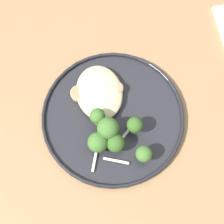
# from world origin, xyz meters

# --- Properties ---
(ground) EXTENTS (6.00, 6.00, 0.00)m
(ground) POSITION_xyz_m (0.00, 0.00, 0.00)
(ground) COLOR #47423D
(wooden_dining_table) EXTENTS (1.40, 1.00, 0.74)m
(wooden_dining_table) POSITION_xyz_m (0.00, 0.00, 0.66)
(wooden_dining_table) COLOR #9E754C
(wooden_dining_table) RESTS_ON ground
(dinner_plate) EXTENTS (0.29, 0.29, 0.02)m
(dinner_plate) POSITION_xyz_m (0.00, -0.04, 0.75)
(dinner_plate) COLOR #232328
(dinner_plate) RESTS_ON wooden_dining_table
(noodle_bed) EXTENTS (0.12, 0.10, 0.03)m
(noodle_bed) POSITION_xyz_m (0.05, -0.02, 0.76)
(noodle_bed) COLOR beige
(noodle_bed) RESTS_ON dinner_plate
(seared_scallop_rear_pale) EXTENTS (0.03, 0.03, 0.01)m
(seared_scallop_rear_pale) POSITION_xyz_m (0.06, -0.01, 0.76)
(seared_scallop_rear_pale) COLOR beige
(seared_scallop_rear_pale) RESTS_ON dinner_plate
(seared_scallop_left_edge) EXTENTS (0.03, 0.03, 0.02)m
(seared_scallop_left_edge) POSITION_xyz_m (0.05, -0.06, 0.76)
(seared_scallop_left_edge) COLOR #E5C689
(seared_scallop_left_edge) RESTS_ON dinner_plate
(seared_scallop_tiny_bay) EXTENTS (0.03, 0.03, 0.01)m
(seared_scallop_tiny_bay) POSITION_xyz_m (-0.00, -0.02, 0.76)
(seared_scallop_tiny_bay) COLOR beige
(seared_scallop_tiny_bay) RESTS_ON dinner_plate
(seared_scallop_half_hidden) EXTENTS (0.03, 0.03, 0.01)m
(seared_scallop_half_hidden) POSITION_xyz_m (0.03, -0.04, 0.76)
(seared_scallop_half_hidden) COLOR #DBB77A
(seared_scallop_half_hidden) RESTS_ON dinner_plate
(seared_scallop_tilted_round) EXTENTS (0.03, 0.03, 0.02)m
(seared_scallop_tilted_round) POSITION_xyz_m (0.06, 0.02, 0.76)
(seared_scallop_tilted_round) COLOR #E5C689
(seared_scallop_tilted_round) RESTS_ON dinner_plate
(broccoli_floret_near_rim) EXTENTS (0.03, 0.03, 0.05)m
(broccoli_floret_near_rim) POSITION_xyz_m (-0.09, -0.08, 0.78)
(broccoli_floret_near_rim) COLOR #89A356
(broccoli_floret_near_rim) RESTS_ON dinner_plate
(broccoli_floret_split_head) EXTENTS (0.04, 0.04, 0.05)m
(broccoli_floret_split_head) POSITION_xyz_m (-0.06, -0.03, 0.78)
(broccoli_floret_split_head) COLOR #7A994C
(broccoli_floret_split_head) RESTS_ON dinner_plate
(broccoli_floret_tall_stalk) EXTENTS (0.03, 0.03, 0.05)m
(broccoli_floret_tall_stalk) POSITION_xyz_m (-0.04, -0.07, 0.78)
(broccoli_floret_tall_stalk) COLOR #7A994C
(broccoli_floret_tall_stalk) RESTS_ON dinner_plate
(broccoli_floret_beside_noodles) EXTENTS (0.04, 0.04, 0.06)m
(broccoli_floret_beside_noodles) POSITION_xyz_m (-0.04, -0.02, 0.79)
(broccoli_floret_beside_noodles) COLOR #89A356
(broccoli_floret_beside_noodles) RESTS_ON dinner_plate
(broccoli_floret_left_leaning) EXTENTS (0.03, 0.03, 0.05)m
(broccoli_floret_left_leaning) POSITION_xyz_m (-0.01, -0.01, 0.78)
(broccoli_floret_left_leaning) COLOR #7A994C
(broccoli_floret_left_leaning) RESTS_ON dinner_plate
(broccoli_floret_rear_charred) EXTENTS (0.04, 0.04, 0.05)m
(broccoli_floret_rear_charred) POSITION_xyz_m (-0.06, -0.00, 0.78)
(broccoli_floret_rear_charred) COLOR #7A994C
(broccoli_floret_rear_charred) RESTS_ON dinner_plate
(onion_sliver_long_sliver) EXTENTS (0.04, 0.05, 0.00)m
(onion_sliver_long_sliver) POSITION_xyz_m (-0.04, -0.06, 0.75)
(onion_sliver_long_sliver) COLOR silver
(onion_sliver_long_sliver) RESTS_ON dinner_plate
(onion_sliver_pale_crescent) EXTENTS (0.04, 0.02, 0.00)m
(onion_sliver_pale_crescent) POSITION_xyz_m (-0.09, 0.01, 0.75)
(onion_sliver_pale_crescent) COLOR silver
(onion_sliver_pale_crescent) RESTS_ON dinner_plate
(onion_sliver_curled_piece) EXTENTS (0.02, 0.05, 0.00)m
(onion_sliver_curled_piece) POSITION_xyz_m (-0.09, -0.03, 0.75)
(onion_sliver_curled_piece) COLOR silver
(onion_sliver_curled_piece) RESTS_ON dinner_plate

